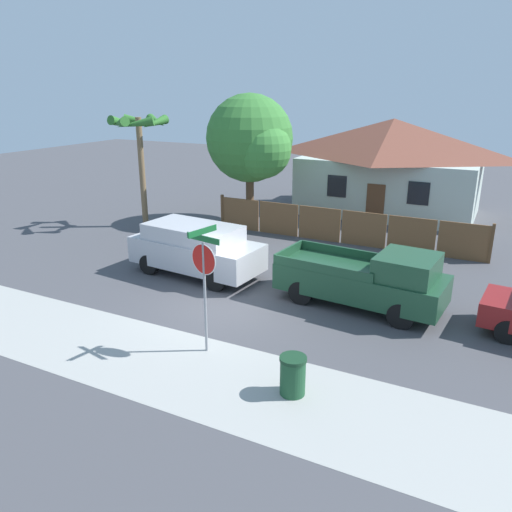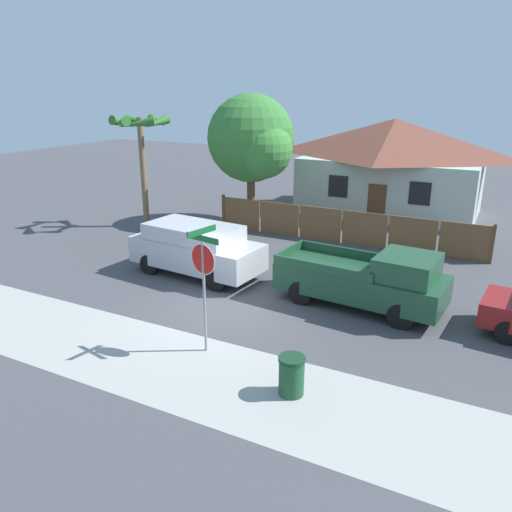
{
  "view_description": "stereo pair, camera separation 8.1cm",
  "coord_description": "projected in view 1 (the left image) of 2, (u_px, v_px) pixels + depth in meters",
  "views": [
    {
      "loc": [
        7.3,
        -12.28,
        6.48
      ],
      "look_at": [
        0.77,
        0.62,
        1.6
      ],
      "focal_mm": 35.0,
      "sensor_mm": 36.0,
      "label": 1
    },
    {
      "loc": [
        7.37,
        -12.24,
        6.48
      ],
      "look_at": [
        0.77,
        0.62,
        1.6
      ],
      "focal_mm": 35.0,
      "sensor_mm": 36.0,
      "label": 2
    }
  ],
  "objects": [
    {
      "name": "orange_pickup",
      "position": [
        367.0,
        279.0,
        15.28
      ],
      "size": [
        5.27,
        2.44,
        1.89
      ],
      "rotation": [
        0.0,
        0.0,
        -0.09
      ],
      "color": "#1E472D",
      "rests_on": "ground"
    },
    {
      "name": "stop_sign",
      "position": [
        204.0,
        269.0,
        12.25
      ],
      "size": [
        1.05,
        0.94,
        3.3
      ],
      "rotation": [
        0.0,
        0.0,
        -0.2
      ],
      "color": "gray",
      "rests_on": "ground"
    },
    {
      "name": "ground_plane",
      "position": [
        225.0,
        307.0,
        15.58
      ],
      "size": [
        80.0,
        80.0,
        0.0
      ],
      "primitive_type": "plane",
      "color": "#47474C"
    },
    {
      "name": "wooden_fence",
      "position": [
        341.0,
        226.0,
        21.76
      ],
      "size": [
        12.12,
        0.12,
        1.59
      ],
      "color": "brown",
      "rests_on": "ground"
    },
    {
      "name": "trash_bin",
      "position": [
        293.0,
        375.0,
        11.0
      ],
      "size": [
        0.61,
        0.61,
        0.92
      ],
      "color": "#1E4C2D",
      "rests_on": "ground"
    },
    {
      "name": "palm_tree",
      "position": [
        139.0,
        132.0,
        23.18
      ],
      "size": [
        2.62,
        2.82,
        5.3
      ],
      "color": "brown",
      "rests_on": "ground"
    },
    {
      "name": "house",
      "position": [
        390.0,
        165.0,
        26.64
      ],
      "size": [
        9.68,
        6.03,
        4.98
      ],
      "color": "#B2C1B7",
      "rests_on": "ground"
    },
    {
      "name": "oak_tree",
      "position": [
        252.0,
        141.0,
        23.89
      ],
      "size": [
        4.42,
        4.21,
        6.28
      ],
      "color": "brown",
      "rests_on": "ground"
    },
    {
      "name": "red_suv",
      "position": [
        196.0,
        248.0,
        17.95
      ],
      "size": [
        5.01,
        2.43,
        1.86
      ],
      "rotation": [
        0.0,
        0.0,
        -0.09
      ],
      "color": "#B7B7BC",
      "rests_on": "ground"
    },
    {
      "name": "sidewalk_strip",
      "position": [
        153.0,
        359.0,
        12.53
      ],
      "size": [
        36.0,
        3.2,
        0.01
      ],
      "color": "#A3A39E",
      "rests_on": "ground"
    }
  ]
}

